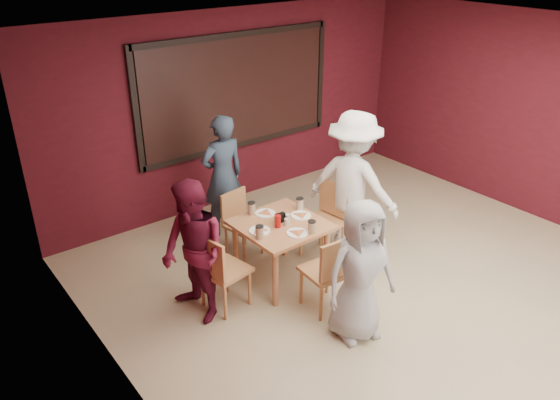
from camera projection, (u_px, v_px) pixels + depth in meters
floor at (417, 303)px, 6.04m from camera, size 7.00×7.00×0.00m
window_blinds at (238, 92)px, 7.75m from camera, size 3.00×0.02×1.50m
dining_table at (281, 230)px, 6.20m from camera, size 0.95×0.95×0.89m
chair_front at (330, 269)px, 5.71m from camera, size 0.48×0.48×0.92m
chair_back at (240, 219)px, 6.81m from camera, size 0.46×0.46×0.82m
chair_left at (220, 268)px, 5.73m from camera, size 0.51×0.51×0.92m
chair_right at (327, 216)px, 6.76m from camera, size 0.50×0.50×0.95m
diner_front at (360, 271)px, 5.27m from camera, size 0.82×0.63×1.50m
diner_back at (223, 176)px, 7.12m from camera, size 0.62×0.43×1.66m
diner_left at (194, 253)px, 5.52m from camera, size 0.62×0.78×1.55m
diner_right at (353, 184)px, 6.68m from camera, size 1.05×1.35×1.84m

